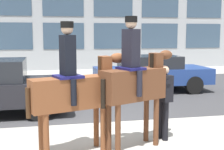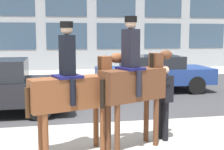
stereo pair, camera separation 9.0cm
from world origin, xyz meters
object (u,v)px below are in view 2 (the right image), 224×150
at_px(pedestrian_bystander, 164,97).
at_px(street_car_far_lane, 153,72).
at_px(mounted_horse_companion, 134,81).
at_px(mounted_horse_lead, 74,88).

height_order(pedestrian_bystander, street_car_far_lane, pedestrian_bystander).
height_order(mounted_horse_companion, street_car_far_lane, mounted_horse_companion).
xyz_separation_m(mounted_horse_lead, mounted_horse_companion, (1.21, 0.06, 0.10)).
relative_size(mounted_horse_lead, pedestrian_bystander, 1.55).
relative_size(mounted_horse_lead, street_car_far_lane, 0.56).
bearing_deg(pedestrian_bystander, mounted_horse_companion, 12.42).
distance_m(mounted_horse_lead, mounted_horse_companion, 1.22).
bearing_deg(mounted_horse_lead, mounted_horse_companion, -14.15).
bearing_deg(mounted_horse_companion, mounted_horse_lead, 159.73).
relative_size(mounted_horse_companion, pedestrian_bystander, 1.62).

